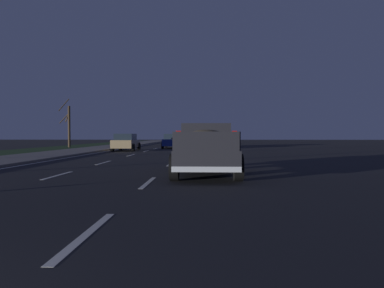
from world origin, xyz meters
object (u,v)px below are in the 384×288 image
Objects in this scene: sedan_black at (206,140)px; bare_tree_far at (69,125)px; sedan_blue at (173,141)px; pickup_truck at (206,147)px; sedan_tan at (126,142)px.

bare_tree_far is at bearing 95.52° from sedan_black.
sedan_blue is 0.99× the size of sedan_black.
sedan_black is at bearing -84.48° from bare_tree_far.
pickup_truck reaches higher than sedan_black.
sedan_black is at bearing -0.32° from pickup_truck.
bare_tree_far reaches higher than sedan_blue.
sedan_tan is at bearing 141.94° from sedan_black.
sedan_blue is 12.59m from bare_tree_far.
sedan_tan is 0.79× the size of bare_tree_far.
sedan_blue is (23.44, 3.52, -0.20)m from pickup_truck.
sedan_tan is at bearing 22.23° from pickup_truck.
pickup_truck is 1.22× the size of sedan_black.
sedan_black is (27.08, -0.15, -0.20)m from pickup_truck.
sedan_blue is 0.99× the size of sedan_tan.
pickup_truck is at bearing -157.77° from sedan_tan.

